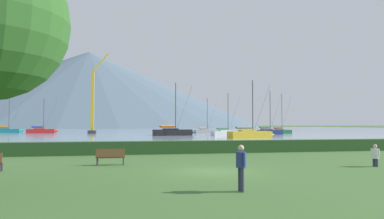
{
  "coord_description": "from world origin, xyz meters",
  "views": [
    {
      "loc": [
        -4.45,
        -17.12,
        2.38
      ],
      "look_at": [
        9.98,
        56.64,
        5.54
      ],
      "focal_mm": 32.67,
      "sensor_mm": 36.0,
      "label": 1
    }
  ],
  "objects_px": {
    "sailboat_slip_4": "(281,131)",
    "sailboat_slip_7": "(7,131)",
    "sailboat_slip_6": "(250,134)",
    "person_seated_viewer": "(375,154)",
    "sailboat_slip_8": "(226,133)",
    "sailboat_slip_1": "(173,132)",
    "park_bench_near_path": "(110,156)",
    "person_standing_walker": "(241,164)",
    "sailboat_slip_3": "(42,131)",
    "dock_crane": "(93,106)",
    "sailboat_slip_5": "(206,131)",
    "sailboat_slip_2": "(269,132)"
  },
  "relations": [
    {
      "from": "park_bench_near_path",
      "to": "dock_crane",
      "type": "bearing_deg",
      "value": 95.67
    },
    {
      "from": "sailboat_slip_8",
      "to": "park_bench_near_path",
      "type": "xyz_separation_m",
      "value": [
        -21.54,
        -48.47,
        -0.05
      ]
    },
    {
      "from": "sailboat_slip_7",
      "to": "sailboat_slip_8",
      "type": "height_order",
      "value": "sailboat_slip_7"
    },
    {
      "from": "park_bench_near_path",
      "to": "sailboat_slip_7",
      "type": "bearing_deg",
      "value": 110.43
    },
    {
      "from": "sailboat_slip_8",
      "to": "person_standing_walker",
      "type": "bearing_deg",
      "value": -115.71
    },
    {
      "from": "sailboat_slip_8",
      "to": "dock_crane",
      "type": "relative_size",
      "value": 0.43
    },
    {
      "from": "sailboat_slip_1",
      "to": "sailboat_slip_8",
      "type": "bearing_deg",
      "value": -27.97
    },
    {
      "from": "sailboat_slip_3",
      "to": "sailboat_slip_8",
      "type": "bearing_deg",
      "value": -36.27
    },
    {
      "from": "sailboat_slip_4",
      "to": "person_standing_walker",
      "type": "relative_size",
      "value": 6.19
    },
    {
      "from": "sailboat_slip_2",
      "to": "sailboat_slip_3",
      "type": "height_order",
      "value": "sailboat_slip_2"
    },
    {
      "from": "park_bench_near_path",
      "to": "dock_crane",
      "type": "distance_m",
      "value": 70.95
    },
    {
      "from": "sailboat_slip_1",
      "to": "sailboat_slip_2",
      "type": "bearing_deg",
      "value": -3.95
    },
    {
      "from": "sailboat_slip_3",
      "to": "sailboat_slip_8",
      "type": "distance_m",
      "value": 50.58
    },
    {
      "from": "sailboat_slip_4",
      "to": "sailboat_slip_7",
      "type": "xyz_separation_m",
      "value": [
        -71.2,
        16.89,
        0.09
      ]
    },
    {
      "from": "sailboat_slip_7",
      "to": "person_standing_walker",
      "type": "xyz_separation_m",
      "value": [
        35.03,
        -90.12,
        0.32
      ]
    },
    {
      "from": "sailboat_slip_3",
      "to": "dock_crane",
      "type": "distance_m",
      "value": 16.18
    },
    {
      "from": "person_standing_walker",
      "to": "dock_crane",
      "type": "distance_m",
      "value": 80.44
    },
    {
      "from": "sailboat_slip_1",
      "to": "person_standing_walker",
      "type": "height_order",
      "value": "sailboat_slip_1"
    },
    {
      "from": "person_standing_walker",
      "to": "sailboat_slip_8",
      "type": "bearing_deg",
      "value": 66.71
    },
    {
      "from": "sailboat_slip_2",
      "to": "person_standing_walker",
      "type": "relative_size",
      "value": 6.09
    },
    {
      "from": "sailboat_slip_4",
      "to": "sailboat_slip_8",
      "type": "height_order",
      "value": "sailboat_slip_4"
    },
    {
      "from": "sailboat_slip_7",
      "to": "person_seated_viewer",
      "type": "distance_m",
      "value": 95.78
    },
    {
      "from": "sailboat_slip_4",
      "to": "sailboat_slip_6",
      "type": "bearing_deg",
      "value": -126.24
    },
    {
      "from": "sailboat_slip_6",
      "to": "person_seated_viewer",
      "type": "xyz_separation_m",
      "value": [
        -7.34,
        -39.34,
        -0.02
      ]
    },
    {
      "from": "sailboat_slip_3",
      "to": "person_standing_walker",
      "type": "xyz_separation_m",
      "value": [
        25.28,
        -85.72,
        0.32
      ]
    },
    {
      "from": "sailboat_slip_2",
      "to": "sailboat_slip_6",
      "type": "relative_size",
      "value": 1.01
    },
    {
      "from": "sailboat_slip_3",
      "to": "person_standing_walker",
      "type": "bearing_deg",
      "value": -75.93
    },
    {
      "from": "sailboat_slip_3",
      "to": "dock_crane",
      "type": "height_order",
      "value": "dock_crane"
    },
    {
      "from": "person_standing_walker",
      "to": "person_seated_viewer",
      "type": "bearing_deg",
      "value": 22.11
    },
    {
      "from": "sailboat_slip_6",
      "to": "sailboat_slip_7",
      "type": "xyz_separation_m",
      "value": [
        -52.16,
        45.31,
        -0.05
      ]
    },
    {
      "from": "sailboat_slip_6",
      "to": "sailboat_slip_3",
      "type": "bearing_deg",
      "value": 129.35
    },
    {
      "from": "sailboat_slip_1",
      "to": "dock_crane",
      "type": "relative_size",
      "value": 0.54
    },
    {
      "from": "sailboat_slip_4",
      "to": "park_bench_near_path",
      "type": "relative_size",
      "value": 6.23
    },
    {
      "from": "sailboat_slip_4",
      "to": "sailboat_slip_8",
      "type": "distance_m",
      "value": 25.03
    },
    {
      "from": "sailboat_slip_5",
      "to": "person_standing_walker",
      "type": "xyz_separation_m",
      "value": [
        -16.9,
        -76.67,
        0.41
      ]
    },
    {
      "from": "sailboat_slip_6",
      "to": "person_seated_viewer",
      "type": "bearing_deg",
      "value": -107.26
    },
    {
      "from": "sailboat_slip_2",
      "to": "sailboat_slip_4",
      "type": "bearing_deg",
      "value": 43.14
    },
    {
      "from": "sailboat_slip_6",
      "to": "dock_crane",
      "type": "relative_size",
      "value": 0.48
    },
    {
      "from": "person_seated_viewer",
      "to": "dock_crane",
      "type": "height_order",
      "value": "dock_crane"
    },
    {
      "from": "sailboat_slip_2",
      "to": "person_standing_walker",
      "type": "distance_m",
      "value": 69.46
    },
    {
      "from": "sailboat_slip_8",
      "to": "dock_crane",
      "type": "xyz_separation_m",
      "value": [
        -28.51,
        21.84,
        6.37
      ]
    },
    {
      "from": "sailboat_slip_1",
      "to": "sailboat_slip_5",
      "type": "height_order",
      "value": "sailboat_slip_1"
    },
    {
      "from": "person_standing_walker",
      "to": "park_bench_near_path",
      "type": "bearing_deg",
      "value": 111.09
    },
    {
      "from": "sailboat_slip_1",
      "to": "sailboat_slip_7",
      "type": "relative_size",
      "value": 1.24
    },
    {
      "from": "sailboat_slip_7",
      "to": "person_seated_viewer",
      "type": "height_order",
      "value": "sailboat_slip_7"
    },
    {
      "from": "person_seated_viewer",
      "to": "sailboat_slip_8",
      "type": "bearing_deg",
      "value": 71.47
    },
    {
      "from": "sailboat_slip_4",
      "to": "park_bench_near_path",
      "type": "height_order",
      "value": "sailboat_slip_4"
    },
    {
      "from": "sailboat_slip_1",
      "to": "person_seated_viewer",
      "type": "relative_size",
      "value": 8.93
    },
    {
      "from": "sailboat_slip_1",
      "to": "person_seated_viewer",
      "type": "height_order",
      "value": "sailboat_slip_1"
    },
    {
      "from": "sailboat_slip_5",
      "to": "sailboat_slip_8",
      "type": "relative_size",
      "value": 1.04
    }
  ]
}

